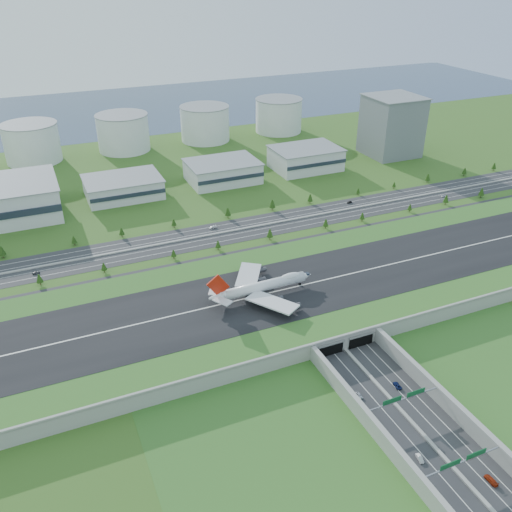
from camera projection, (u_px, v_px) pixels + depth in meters
name	position (u px, v px, depth m)	size (l,w,h in m)	color
ground	(298.00, 298.00, 305.29)	(1200.00, 1200.00, 0.00)	#255B1C
airfield_deck	(299.00, 292.00, 303.24)	(520.00, 100.00, 9.20)	gray
underpass_road	(409.00, 413.00, 223.65)	(38.80, 120.40, 8.00)	#28282B
sign_gantry_near	(404.00, 399.00, 225.47)	(38.70, 0.70, 9.80)	gray
sign_gantry_far	(463.00, 462.00, 197.31)	(38.70, 0.70, 9.80)	gray
north_expressway	(236.00, 230.00, 381.70)	(560.00, 36.00, 0.12)	#28282B
tree_row	(242.00, 223.00, 382.10)	(502.56, 48.69, 8.48)	#3D2819
hangar_mid_a	(123.00, 187.00, 433.70)	(58.00, 42.00, 15.00)	silver
hangar_mid_b	(223.00, 172.00, 462.76)	(58.00, 42.00, 17.00)	silver
hangar_mid_c	(306.00, 158.00, 490.09)	(58.00, 42.00, 19.00)	silver
office_tower	(392.00, 126.00, 518.47)	(46.00, 46.00, 55.00)	slate
fuel_tank_a	(32.00, 143.00, 504.58)	(50.00, 50.00, 35.00)	silver
fuel_tank_b	(123.00, 133.00, 534.12)	(50.00, 50.00, 35.00)	silver
fuel_tank_c	(205.00, 124.00, 563.67)	(50.00, 50.00, 35.00)	silver
fuel_tank_d	(279.00, 116.00, 593.22)	(50.00, 50.00, 35.00)	silver
bay_water	(126.00, 109.00, 691.48)	(1200.00, 260.00, 0.06)	#31435F
boeing_747	(262.00, 286.00, 291.23)	(62.03, 58.61, 19.17)	silver
car_0	(359.00, 395.00, 236.31)	(1.88, 4.67, 1.59)	silver
car_1	(420.00, 458.00, 206.41)	(1.59, 4.55, 1.50)	silver
car_2	(397.00, 385.00, 241.75)	(2.40, 5.20, 1.45)	#0D1845
car_3	(491.00, 480.00, 197.70)	(2.33, 5.74, 1.66)	maroon
car_4	(36.00, 272.00, 328.78)	(1.79, 4.46, 1.52)	#4F4E53
car_5	(349.00, 202.00, 423.98)	(1.54, 4.43, 1.46)	black
car_6	(444.00, 196.00, 434.71)	(2.30, 5.00, 1.39)	silver
car_7	(213.00, 227.00, 384.15)	(2.37, 5.83, 1.69)	white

